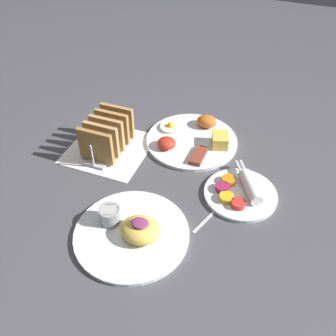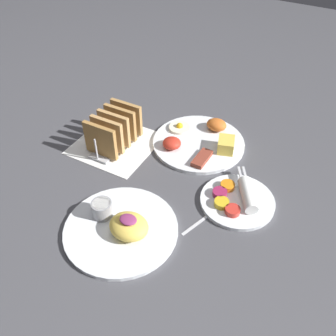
% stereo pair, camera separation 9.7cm
% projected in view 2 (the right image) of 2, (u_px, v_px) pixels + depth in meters
% --- Properties ---
extents(ground_plane, '(3.00, 3.00, 0.00)m').
position_uv_depth(ground_plane, '(181.00, 181.00, 0.97)').
color(ground_plane, '#47474C').
extents(napkin_flat, '(0.22, 0.22, 0.00)m').
position_uv_depth(napkin_flat, '(116.00, 144.00, 1.09)').
color(napkin_flat, white).
rests_on(napkin_flat, ground_plane).
extents(plate_breakfast, '(0.27, 0.27, 0.05)m').
position_uv_depth(plate_breakfast, '(200.00, 141.00, 1.08)').
color(plate_breakfast, white).
rests_on(plate_breakfast, ground_plane).
extents(plate_condiments, '(0.18, 0.19, 0.04)m').
position_uv_depth(plate_condiments, '(238.00, 199.00, 0.91)').
color(plate_condiments, white).
rests_on(plate_condiments, ground_plane).
extents(plate_foreground, '(0.26, 0.26, 0.06)m').
position_uv_depth(plate_foreground, '(121.00, 226.00, 0.84)').
color(plate_foreground, white).
rests_on(plate_foreground, ground_plane).
extents(toast_rack, '(0.10, 0.18, 0.10)m').
position_uv_depth(toast_rack, '(114.00, 130.00, 1.05)').
color(toast_rack, '#B7B7BC').
rests_on(toast_rack, ground_plane).
extents(teaspoon, '(0.06, 0.12, 0.01)m').
position_uv_depth(teaspoon, '(209.00, 214.00, 0.89)').
color(teaspoon, silver).
rests_on(teaspoon, ground_plane).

